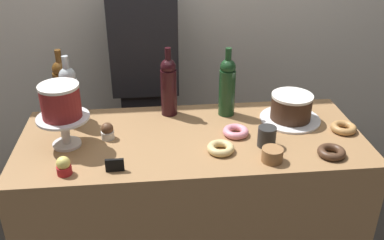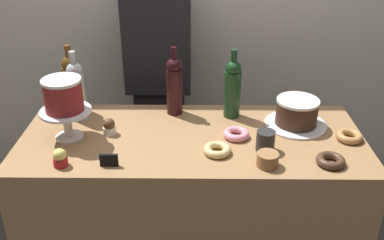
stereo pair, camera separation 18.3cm
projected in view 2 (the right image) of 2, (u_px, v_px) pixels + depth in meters
name	position (u px, v px, depth m)	size (l,w,h in m)	color
display_counter	(192.00, 218.00, 2.08)	(1.48, 0.62, 0.91)	#997047
cake_stand_pedestal	(67.00, 119.00, 1.82)	(0.21, 0.21, 0.13)	silver
white_layer_cake	(63.00, 95.00, 1.76)	(0.16, 0.16, 0.14)	maroon
silver_serving_platter	(295.00, 124.00, 1.96)	(0.28, 0.28, 0.01)	white
chocolate_round_cake	(297.00, 112.00, 1.93)	(0.19, 0.19, 0.12)	#3D2619
wine_bottle_dark_red	(174.00, 85.00, 2.01)	(0.08, 0.08, 0.33)	black
wine_bottle_green	(233.00, 88.00, 1.98)	(0.08, 0.08, 0.33)	#193D1E
wine_bottle_amber	(72.00, 83.00, 2.03)	(0.08, 0.08, 0.33)	#5B3814
wine_bottle_clear	(77.00, 90.00, 1.95)	(0.08, 0.08, 0.33)	#B2BCC1
cupcake_lemon	(60.00, 158.00, 1.65)	(0.06, 0.06, 0.07)	red
cupcake_chocolate	(109.00, 127.00, 1.87)	(0.06, 0.06, 0.07)	white
donut_maple	(349.00, 136.00, 1.84)	(0.11, 0.11, 0.03)	#B27F47
donut_chocolate	(331.00, 161.00, 1.67)	(0.11, 0.11, 0.03)	#472D1E
donut_glazed	(217.00, 150.00, 1.74)	(0.11, 0.11, 0.03)	#E0C17F
donut_pink	(236.00, 134.00, 1.85)	(0.11, 0.11, 0.03)	pink
cookie_stack	(268.00, 160.00, 1.66)	(0.08, 0.08, 0.05)	olive
price_sign_chalkboard	(109.00, 160.00, 1.66)	(0.07, 0.01, 0.05)	black
coffee_cup_ceramic	(265.00, 141.00, 1.75)	(0.08, 0.08, 0.08)	#282828
barista_figure	(159.00, 89.00, 2.49)	(0.36, 0.22, 1.60)	black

